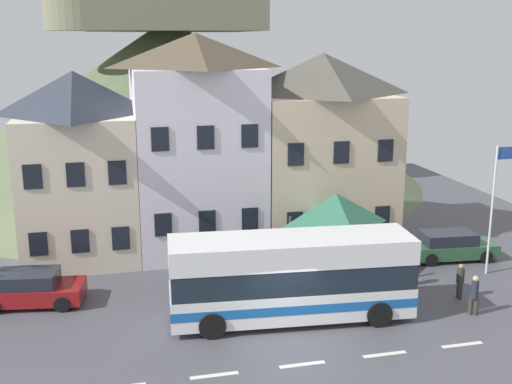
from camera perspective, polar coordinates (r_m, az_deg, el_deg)
name	(u,v)px	position (r m, az deg, el deg)	size (l,w,h in m)	color
ground_plane	(293,350)	(22.82, 3.39, -14.18)	(40.00, 60.00, 0.07)	#4C4C54
townhouse_00	(78,165)	(32.21, -15.85, 2.39)	(5.43, 6.73, 9.17)	beige
townhouse_01	(197,144)	(31.79, -5.38, 4.34)	(6.23, 5.65, 10.94)	white
townhouse_02	(321,148)	(33.55, 5.96, 3.96)	(6.95, 5.88, 9.94)	beige
hilltop_castle	(170,94)	(47.71, -7.80, 8.79)	(37.35, 37.35, 18.54)	#5C694A
transit_bus	(291,278)	(24.38, 3.23, -7.85)	(9.54, 3.22, 3.33)	white
bus_shelter	(336,209)	(28.74, 7.26, -1.55)	(3.60, 3.60, 3.87)	#473D33
parked_car_00	(31,289)	(27.59, -19.79, -8.26)	(4.30, 2.42, 1.41)	maroon
parked_car_01	(450,246)	(32.55, 17.27, -4.71)	(4.42, 2.11, 1.40)	#2A5433
pedestrian_00	(460,278)	(27.79, 18.09, -7.46)	(0.33, 0.33, 1.54)	#38332D
pedestrian_01	(407,269)	(28.54, 13.56, -6.83)	(0.37, 0.34, 1.47)	#2D2D38
pedestrian_02	(474,295)	(26.47, 19.25, -8.82)	(0.36, 0.29, 1.63)	#38332D
public_bench	(341,251)	(31.36, 7.70, -5.30)	(1.53, 0.48, 0.87)	#33473D
flagpole	(495,200)	(30.42, 20.88, -0.65)	(0.95, 0.10, 6.03)	silver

